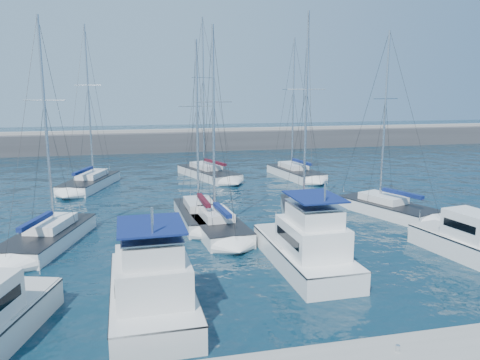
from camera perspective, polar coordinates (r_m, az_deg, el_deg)
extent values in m
plane|color=black|center=(27.65, 6.43, -9.61)|extent=(220.00, 220.00, 0.00)
cube|color=#424244|center=(77.36, -6.54, 4.41)|extent=(160.00, 6.00, 4.00)
cube|color=gray|center=(77.14, -6.58, 6.03)|extent=(160.00, 1.20, 0.50)
cube|color=gray|center=(18.55, 18.59, -20.01)|extent=(40.00, 2.20, 0.60)
cylinder|color=silver|center=(18.34, 18.68, -18.87)|extent=(0.16, 0.16, 0.25)
cube|color=silver|center=(22.02, -10.67, -14.16)|extent=(3.65, 8.87, 1.60)
cube|color=#262628|center=(21.72, -10.74, -12.37)|extent=(3.72, 8.87, 0.08)
cube|color=silver|center=(20.40, -10.64, -11.35)|extent=(3.04, 4.13, 1.60)
cube|color=black|center=(20.37, -10.65, -11.14)|extent=(3.09, 3.32, 0.45)
cube|color=silver|center=(19.77, -10.73, -8.20)|extent=(2.43, 2.90, 0.90)
cube|color=navy|center=(19.47, -10.83, -5.42)|extent=(2.73, 3.31, 0.08)
cube|color=white|center=(26.71, 7.74, -9.48)|extent=(3.36, 8.99, 1.60)
cube|color=#262628|center=(26.46, 7.78, -7.96)|extent=(3.42, 8.99, 0.08)
cube|color=white|center=(25.24, 8.76, -6.89)|extent=(2.80, 4.19, 1.60)
cube|color=black|center=(25.21, 8.76, -6.72)|extent=(2.84, 3.36, 0.45)
cube|color=white|center=(24.71, 9.02, -4.27)|extent=(2.23, 2.93, 0.90)
cube|color=navy|center=(24.47, 9.09, -2.01)|extent=(2.51, 3.35, 0.08)
cube|color=white|center=(31.07, 25.14, -7.50)|extent=(3.25, 6.37, 1.60)
cube|color=#262628|center=(30.85, 25.25, -6.18)|extent=(3.29, 6.38, 0.08)
cube|color=white|center=(30.16, 26.41, -4.97)|extent=(2.39, 3.09, 1.60)
cube|color=black|center=(30.14, 26.43, -4.83)|extent=(2.34, 2.54, 0.45)
cube|color=white|center=(32.22, -22.32, -6.82)|extent=(5.34, 8.97, 1.30)
cube|color=#262628|center=(32.04, -22.40, -5.75)|extent=(5.40, 8.98, 0.06)
cube|color=white|center=(32.41, -22.03, -4.95)|extent=(2.95, 4.11, 0.55)
cylinder|color=silver|center=(31.65, -22.63, 6.66)|extent=(0.18, 0.18, 12.65)
cylinder|color=silver|center=(30.73, -23.55, -4.85)|extent=(1.35, 4.08, 0.12)
cube|color=navy|center=(30.61, -23.65, -4.62)|extent=(1.45, 3.74, 0.28)
cube|color=silver|center=(35.05, -4.82, -4.62)|extent=(3.23, 8.16, 1.30)
cube|color=#262628|center=(34.89, -4.83, -3.62)|extent=(3.29, 8.16, 0.06)
cube|color=silver|center=(35.29, -4.98, -2.92)|extent=(2.05, 3.59, 0.55)
cylinder|color=silver|center=(34.65, -5.24, 7.01)|extent=(0.18, 0.18, 11.77)
cylinder|color=silver|center=(33.52, -4.49, -2.69)|extent=(0.24, 4.04, 0.12)
cube|color=#430D18|center=(33.39, -4.47, -2.48)|extent=(0.45, 3.64, 0.28)
cube|color=white|center=(32.24, -2.77, -5.98)|extent=(3.49, 7.93, 1.30)
cube|color=#262628|center=(32.07, -2.78, -4.90)|extent=(3.55, 7.93, 0.06)
cube|color=white|center=(32.43, -3.00, -4.14)|extent=(2.14, 3.52, 0.55)
cylinder|color=silver|center=(31.67, -3.25, 7.25)|extent=(0.18, 0.18, 12.40)
cylinder|color=silver|center=(30.76, -2.24, -3.91)|extent=(0.42, 3.86, 0.12)
cube|color=navy|center=(30.63, -2.19, -3.68)|extent=(0.62, 3.49, 0.28)
cube|color=silver|center=(35.48, 7.87, -4.50)|extent=(5.59, 10.21, 1.30)
cube|color=#262628|center=(35.31, 7.89, -3.51)|extent=(5.65, 10.23, 0.06)
cube|color=silver|center=(35.83, 7.81, -2.77)|extent=(3.08, 4.64, 0.55)
cylinder|color=silver|center=(35.21, 8.06, 8.64)|extent=(0.18, 0.18, 13.77)
cylinder|color=silver|center=(33.69, 8.17, -2.70)|extent=(1.41, 4.73, 0.12)
cube|color=#430D18|center=(33.56, 8.19, -2.49)|extent=(1.51, 4.32, 0.28)
cube|color=white|center=(38.70, 17.53, -3.61)|extent=(5.52, 8.56, 1.30)
cube|color=#262628|center=(38.55, 17.58, -2.70)|extent=(5.57, 8.58, 0.06)
cube|color=white|center=(38.79, 17.04, -2.10)|extent=(3.01, 3.96, 0.55)
cylinder|color=silver|center=(38.11, 17.25, 7.56)|extent=(0.18, 0.18, 12.62)
cylinder|color=silver|center=(37.63, 19.06, -1.76)|extent=(1.46, 3.82, 0.12)
cube|color=navy|center=(37.54, 19.20, -1.56)|extent=(1.54, 3.52, 0.28)
cube|color=white|center=(49.45, -17.82, -0.54)|extent=(5.75, 9.64, 1.30)
cube|color=#262628|center=(49.34, -17.86, 0.18)|extent=(5.81, 9.65, 0.06)
cube|color=white|center=(49.80, -17.63, 0.67)|extent=(3.12, 4.42, 0.55)
cylinder|color=silver|center=(49.41, -17.97, 9.26)|extent=(0.18, 0.18, 14.48)
cylinder|color=silver|center=(47.95, -18.56, 0.90)|extent=(1.57, 4.38, 0.12)
cube|color=navy|center=(47.83, -18.62, 1.05)|extent=(1.64, 4.02, 0.28)
cube|color=silver|center=(52.49, -3.86, 0.61)|extent=(6.06, 10.19, 1.30)
cube|color=#262628|center=(52.38, -3.87, 1.29)|extent=(6.12, 10.21, 0.06)
cube|color=silver|center=(52.86, -4.18, 1.72)|extent=(3.27, 4.67, 0.55)
cylinder|color=silver|center=(52.51, -4.49, 10.60)|extent=(0.18, 0.18, 15.92)
cylinder|color=silver|center=(50.97, -3.11, 2.02)|extent=(1.67, 4.64, 0.12)
cube|color=#430D18|center=(50.86, -3.05, 2.17)|extent=(1.74, 4.25, 0.28)
cube|color=white|center=(52.91, 6.75, 0.64)|extent=(4.21, 9.15, 1.30)
cube|color=#262628|center=(52.80, 6.77, 1.31)|extent=(4.27, 9.16, 0.06)
cube|color=white|center=(53.23, 6.50, 1.74)|extent=(2.47, 4.09, 0.55)
cylinder|color=silver|center=(52.87, 6.50, 9.42)|extent=(0.18, 0.18, 13.81)
cylinder|color=silver|center=(51.51, 7.48, 2.04)|extent=(0.74, 4.38, 0.12)
cube|color=navy|center=(51.41, 7.53, 2.18)|extent=(0.90, 3.98, 0.28)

